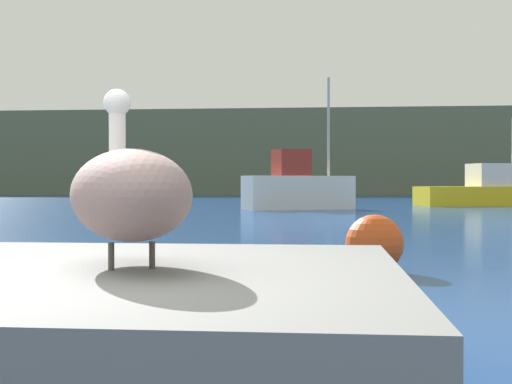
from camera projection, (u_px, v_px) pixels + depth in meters
hillside_backdrop at (309, 155)px, 75.84m from camera, size 140.00×16.48×8.35m
pier_dock at (130, 343)px, 3.50m from camera, size 2.66×2.86×0.73m
pelican at (129, 193)px, 3.50m from camera, size 0.99×1.35×0.93m
fishing_boat_white at (298, 188)px, 30.96m from camera, size 4.96×3.53×5.83m
fishing_boat_yellow at (483, 190)px, 36.32m from camera, size 6.68×3.86×4.53m
mooring_buoy at (375, 244)px, 9.13m from camera, size 0.75×0.75×0.75m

